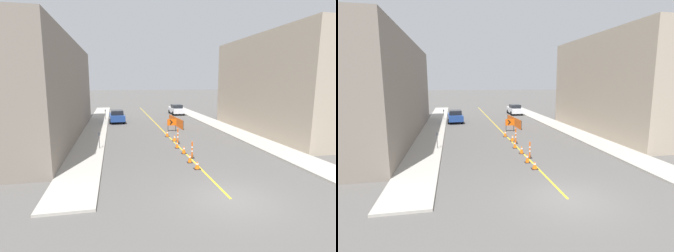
# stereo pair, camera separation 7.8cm
# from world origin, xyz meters

# --- Properties ---
(ground_plane) EXTENTS (300.00, 300.00, 0.00)m
(ground_plane) POSITION_xyz_m (0.00, 0.00, 0.00)
(ground_plane) COLOR #565451
(lane_stripe) EXTENTS (0.12, 42.71, 0.01)m
(lane_stripe) POSITION_xyz_m (0.00, 21.36, 0.00)
(lane_stripe) COLOR gold
(lane_stripe) RESTS_ON ground_plane
(sidewalk_left) EXTENTS (2.45, 42.71, 0.13)m
(sidewalk_left) POSITION_xyz_m (-7.17, 21.36, 0.06)
(sidewalk_left) COLOR #ADA89E
(sidewalk_left) RESTS_ON ground_plane
(sidewalk_right) EXTENTS (2.45, 42.71, 0.13)m
(sidewalk_right) POSITION_xyz_m (7.17, 21.36, 0.06)
(sidewalk_right) COLOR #ADA89E
(sidewalk_right) RESTS_ON ground_plane
(building_facade_left) EXTENTS (6.00, 24.37, 8.92)m
(building_facade_left) POSITION_xyz_m (-11.39, 16.07, 4.46)
(building_facade_left) COLOR slate
(building_facade_left) RESTS_ON ground_plane
(building_facade_right) EXTENTS (6.00, 17.18, 9.71)m
(building_facade_right) POSITION_xyz_m (11.39, 13.82, 4.86)
(building_facade_right) COLOR tan
(building_facade_right) RESTS_ON ground_plane
(traffic_cone_nearest) EXTENTS (0.38, 0.38, 0.49)m
(traffic_cone_nearest) POSITION_xyz_m (-0.23, 4.27, 0.24)
(traffic_cone_nearest) COLOR black
(traffic_cone_nearest) RESTS_ON ground_plane
(traffic_cone_second) EXTENTS (0.33, 0.33, 0.61)m
(traffic_cone_second) POSITION_xyz_m (-0.32, 5.58, 0.30)
(traffic_cone_second) COLOR black
(traffic_cone_second) RESTS_ON ground_plane
(traffic_cone_third) EXTENTS (0.36, 0.36, 0.60)m
(traffic_cone_third) POSITION_xyz_m (-0.13, 7.77, 0.29)
(traffic_cone_third) COLOR black
(traffic_cone_third) RESTS_ON ground_plane
(traffic_cone_fourth) EXTENTS (0.33, 0.33, 0.62)m
(traffic_cone_fourth) POSITION_xyz_m (-0.25, 9.43, 0.30)
(traffic_cone_fourth) COLOR black
(traffic_cone_fourth) RESTS_ON ground_plane
(traffic_cone_fifth) EXTENTS (0.42, 0.42, 0.56)m
(traffic_cone_fifth) POSITION_xyz_m (0.12, 11.92, 0.28)
(traffic_cone_fifth) COLOR black
(traffic_cone_fifth) RESTS_ON ground_plane
(traffic_cone_farthest) EXTENTS (0.39, 0.39, 0.61)m
(traffic_cone_farthest) POSITION_xyz_m (-0.15, 13.84, 0.30)
(traffic_cone_farthest) COLOR black
(traffic_cone_farthest) RESTS_ON ground_plane
(delineator_post_front) EXTENTS (0.31, 0.31, 1.16)m
(delineator_post_front) POSITION_xyz_m (0.13, 6.55, 0.50)
(delineator_post_front) COLOR black
(delineator_post_front) RESTS_ON ground_plane
(delineator_post_rear) EXTENTS (0.34, 0.34, 1.31)m
(delineator_post_rear) POSITION_xyz_m (0.19, 10.97, 0.58)
(delineator_post_rear) COLOR black
(delineator_post_rear) RESTS_ON ground_plane
(arrow_barricade_primary) EXTENTS (0.98, 0.12, 1.34)m
(arrow_barricade_primary) POSITION_xyz_m (0.85, 16.37, 0.94)
(arrow_barricade_primary) COLOR #EF560C
(arrow_barricade_primary) RESTS_ON ground_plane
(safety_mesh_fence) EXTENTS (0.44, 5.60, 1.04)m
(safety_mesh_fence) POSITION_xyz_m (2.06, 19.69, 0.52)
(safety_mesh_fence) COLOR #EF560C
(safety_mesh_fence) RESTS_ON ground_plane
(parked_car_curb_near) EXTENTS (2.00, 4.38, 1.59)m
(parked_car_curb_near) POSITION_xyz_m (-4.77, 23.94, 0.80)
(parked_car_curb_near) COLOR navy
(parked_car_curb_near) RESTS_ON ground_plane
(parked_car_curb_mid) EXTENTS (1.94, 4.32, 1.59)m
(parked_car_curb_mid) POSITION_xyz_m (4.71, 30.47, 0.80)
(parked_car_curb_mid) COLOR silver
(parked_car_curb_mid) RESTS_ON ground_plane
(parking_meter_near_curb) EXTENTS (0.12, 0.11, 1.27)m
(parking_meter_near_curb) POSITION_xyz_m (-6.29, 10.13, 1.03)
(parking_meter_near_curb) COLOR #4C4C51
(parking_meter_near_curb) RESTS_ON sidewalk_left
(parking_meter_far_curb) EXTENTS (0.12, 0.11, 1.37)m
(parking_meter_far_curb) POSITION_xyz_m (-6.29, 25.97, 1.09)
(parking_meter_far_curb) COLOR #4C4C51
(parking_meter_far_curb) RESTS_ON sidewalk_left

